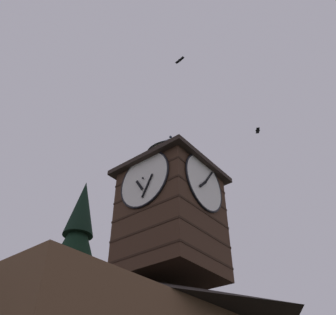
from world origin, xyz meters
name	(u,v)px	position (x,y,z in m)	size (l,w,h in m)	color
clock_tower	(171,209)	(-2.58, 0.38, 10.64)	(4.71, 4.71, 8.37)	#422B1E
flying_bird_high	(180,60)	(-0.18, 2.93, 17.87)	(0.19, 0.59, 0.10)	black
flying_bird_low	(258,131)	(-7.91, 3.57, 17.78)	(0.59, 0.48, 0.17)	black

